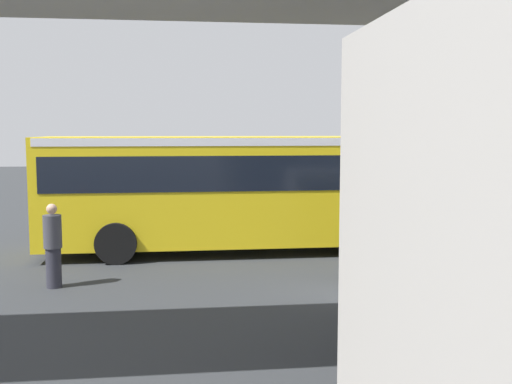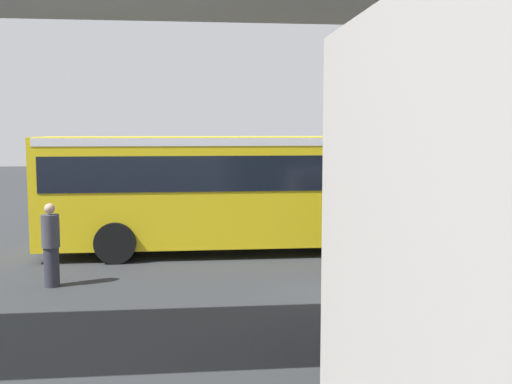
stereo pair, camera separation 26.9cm
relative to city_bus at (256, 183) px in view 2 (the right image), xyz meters
The scene contains 10 objects.
ground 2.40m from the city_bus, 37.62° to the right, with size 80.00×80.00×0.00m, color #2D3033.
city_bus is the anchor object (origin of this frame).
parked_van 6.32m from the city_bus, 126.99° to the left, with size 4.80×2.17×2.05m.
pedestrian 5.93m from the city_bus, 35.66° to the left, with size 0.38×0.38×1.79m.
traffic_sign 4.39m from the city_bus, 60.76° to the right, with size 0.08×0.60×2.80m.
lane_dash_leftmost 7.71m from the city_bus, 155.73° to the right, with size 2.00×0.20×0.01m, color silver.
lane_dash_left 4.58m from the city_bus, 132.53° to the right, with size 2.00×0.20×0.01m, color silver.
lane_dash_centre 3.79m from the city_bus, 69.02° to the right, with size 2.00×0.20×0.01m, color silver.
lane_dash_right 6.31m from the city_bus, 30.70° to the right, with size 2.00×0.20×0.01m, color silver.
pedestrian_overpass 9.03m from the city_bus, 82.06° to the left, with size 27.84×2.60×6.53m.
Camera 2 is at (0.58, 17.28, 3.33)m, focal length 42.23 mm.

